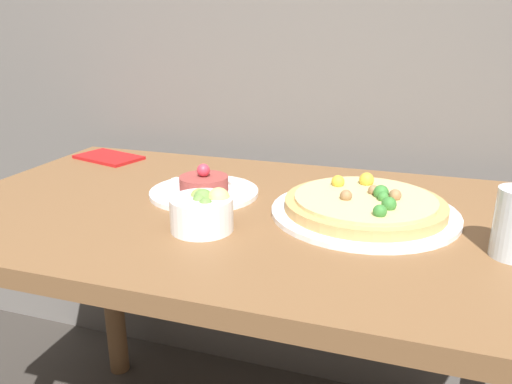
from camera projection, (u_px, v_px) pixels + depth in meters
name	position (u px, v px, depth m)	size (l,w,h in m)	color
dining_table	(258.00, 259.00, 1.00)	(1.25, 0.70, 0.72)	brown
pizza_plate	(365.00, 206.00, 0.93)	(0.35, 0.35, 0.06)	white
tartare_plate	(204.00, 189.00, 1.04)	(0.23, 0.23, 0.07)	white
small_bowl	(203.00, 211.00, 0.86)	(0.11, 0.11, 0.08)	white
napkin	(109.00, 157.00, 1.33)	(0.19, 0.14, 0.01)	red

